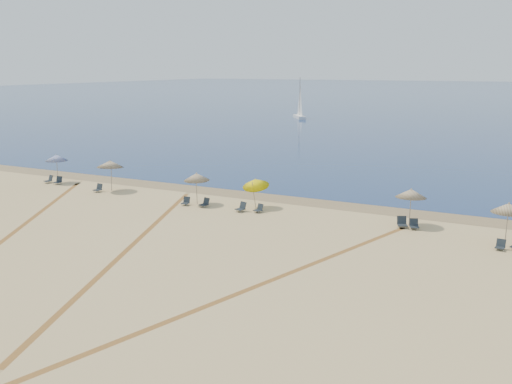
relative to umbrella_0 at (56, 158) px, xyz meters
The scene contains 21 objects.
ground 29.02m from the umbrella_0, 45.99° to the right, with size 160.00×160.00×0.00m, color tan.
ocean 205.19m from the umbrella_0, 84.38° to the left, with size 500.00×500.00×0.00m, color #0C2151.
wet_sand 20.48m from the umbrella_0, ahead, with size 500.00×500.00×0.00m, color olive.
umbrella_0 is the anchor object (origin of this frame).
umbrella_1 6.53m from the umbrella_0, ahead, with size 2.22×2.25×2.61m.
umbrella_2 15.48m from the umbrella_0, ahead, with size 1.92×1.94×2.45m.
umbrella_3 19.85m from the umbrella_0, ahead, with size 1.95×2.02×2.42m.
umbrella_4 30.91m from the umbrella_0, ahead, with size 1.99×2.01×2.50m.
umbrella_5 36.76m from the umbrella_0, ahead, with size 1.89×1.89×2.62m.
chair_0 2.09m from the umbrella_0, 145.43° to the right, with size 0.74×0.81×0.68m.
chair_1 2.06m from the umbrella_0, 42.77° to the right, with size 0.64×0.72×0.68m.
chair_2 6.28m from the umbrella_0, 12.82° to the right, with size 0.59×0.69×0.68m.
chair_3 15.08m from the umbrella_0, ahead, with size 0.58×0.66×0.62m.
chair_4 16.60m from the umbrella_0, ahead, with size 0.72×0.78×0.67m.
chair_5 19.60m from the umbrella_0, ahead, with size 0.76×0.82×0.69m.
chair_6 20.80m from the umbrella_0, ahead, with size 0.68×0.73×0.61m.
chair_7 30.64m from the umbrella_0, ahead, with size 0.81×0.87×0.72m.
chair_8 31.41m from the umbrella_0, ahead, with size 0.74×0.79×0.65m.
chair_9 36.66m from the umbrella_0, ahead, with size 0.57×0.64×0.60m.
sailboat_0 68.82m from the umbrella_0, 93.42° to the left, with size 4.24×5.28×8.13m.
tire_tracks 21.34m from the umbrella_0, 35.09° to the right, with size 55.27×40.10×0.00m.
Camera 1 is at (17.05, -14.85, 10.08)m, focal length 38.78 mm.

